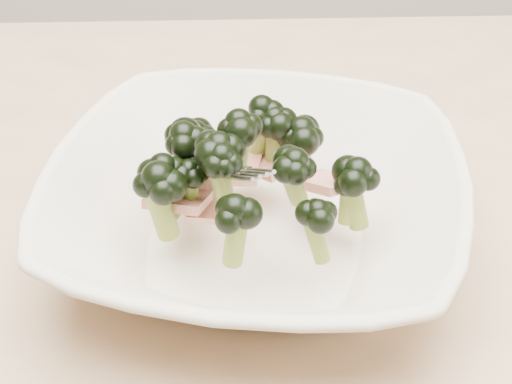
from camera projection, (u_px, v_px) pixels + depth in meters
dining_table at (242, 301)px, 0.64m from camera, size 1.20×0.80×0.75m
broccoli_dish at (255, 201)px, 0.53m from camera, size 0.36×0.36×0.12m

